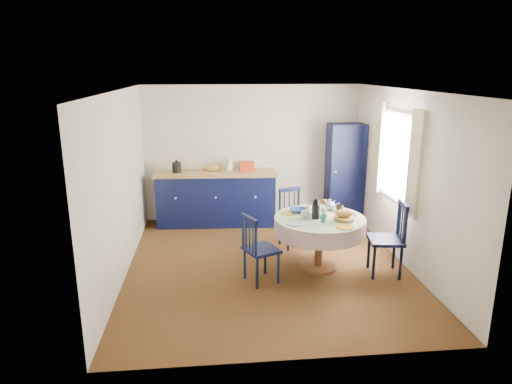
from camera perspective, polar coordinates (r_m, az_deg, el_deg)
The scene contains 17 objects.
floor at distance 6.75m, azimuth 1.42°, elevation -9.12°, with size 4.50×4.50×0.00m, color black.
ceiling at distance 6.16m, azimuth 1.58°, elevation 12.59°, with size 4.50×4.50×0.00m, color white.
wall_back at distance 8.52m, azimuth -0.42°, elevation 4.88°, with size 4.00×0.02×2.50m, color white.
wall_left at distance 6.40m, azimuth -16.55°, elevation 0.74°, with size 0.02×4.50×2.50m, color white.
wall_right at distance 6.88m, azimuth 18.27°, elevation 1.57°, with size 0.02×4.50×2.50m, color white.
window at distance 7.07m, azimuth 17.14°, elevation 4.30°, with size 0.10×1.74×1.45m.
kitchen_counter at distance 8.38m, azimuth -4.98°, elevation -0.65°, with size 2.21×0.79×1.21m.
pantry_cabinet at distance 8.52m, azimuth 11.03°, elevation 2.28°, with size 0.64×0.47×1.83m.
dining_table at distance 6.47m, azimuth 8.00°, elevation -4.21°, with size 1.27×1.27×1.05m.
chair_left at distance 6.08m, azimuth 0.35°, elevation -7.07°, with size 0.54×0.55×0.94m.
chair_far at distance 7.34m, azimuth 4.61°, elevation -3.19°, with size 0.51×0.49×0.93m.
chair_right at distance 6.55m, azimuth 16.30°, elevation -5.54°, with size 0.51×0.53×1.05m.
mug_a at distance 6.38m, azimuth 6.23°, elevation -2.79°, with size 0.13×0.13×0.10m, color silver.
mug_b at distance 6.23m, azimuth 8.40°, elevation -3.32°, with size 0.11×0.11×0.10m, color #297064.
mug_c at distance 6.76m, azimuth 10.39°, elevation -1.97°, with size 0.11×0.11×0.09m, color black.
mug_d at distance 6.67m, azimuth 6.51°, elevation -2.02°, with size 0.10×0.10×0.10m, color silver.
cobalt_bowl at distance 6.60m, azimuth 5.25°, elevation -2.33°, with size 0.24×0.24×0.06m, color navy.
Camera 1 is at (-0.79, -6.10, 2.78)m, focal length 32.00 mm.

